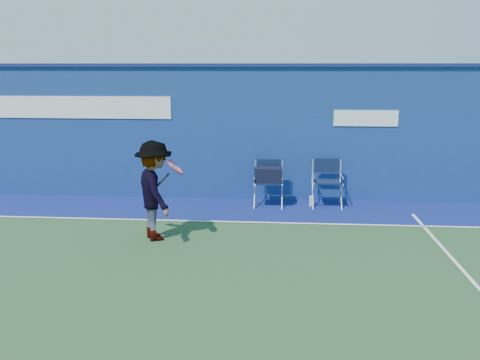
# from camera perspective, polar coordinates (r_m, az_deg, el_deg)

# --- Properties ---
(ground) EXTENTS (80.00, 80.00, 0.00)m
(ground) POSITION_cam_1_polar(r_m,az_deg,el_deg) (7.26, -9.68, -12.18)
(ground) COLOR #264926
(ground) RESTS_ON ground
(stadium_wall) EXTENTS (24.00, 0.50, 3.08)m
(stadium_wall) POSITION_cam_1_polar(r_m,az_deg,el_deg) (11.79, -3.93, 5.48)
(stadium_wall) COLOR navy
(stadium_wall) RESTS_ON ground
(out_of_bounds_strip) EXTENTS (24.00, 1.80, 0.01)m
(out_of_bounds_strip) POSITION_cam_1_polar(r_m,az_deg,el_deg) (11.04, -4.60, -3.24)
(out_of_bounds_strip) COLOR navy
(out_of_bounds_strip) RESTS_ON ground
(court_lines) EXTENTS (24.00, 12.00, 0.01)m
(court_lines) POSITION_cam_1_polar(r_m,az_deg,el_deg) (7.79, -8.61, -10.27)
(court_lines) COLOR white
(court_lines) RESTS_ON out_of_bounds_strip
(directors_chair_left) EXTENTS (0.60, 0.54, 1.01)m
(directors_chair_left) POSITION_cam_1_polar(r_m,az_deg,el_deg) (11.13, 3.21, -0.87)
(directors_chair_left) COLOR silver
(directors_chair_left) RESTS_ON ground
(directors_chair_right) EXTENTS (0.61, 0.55, 1.03)m
(directors_chair_right) POSITION_cam_1_polar(r_m,az_deg,el_deg) (11.28, 9.73, -1.35)
(directors_chair_right) COLOR silver
(directors_chair_right) RESTS_ON ground
(water_bottle) EXTENTS (0.07, 0.07, 0.24)m
(water_bottle) POSITION_cam_1_polar(r_m,az_deg,el_deg) (11.28, 7.96, -2.36)
(water_bottle) COLOR silver
(water_bottle) RESTS_ON ground
(tennis_player) EXTENTS (1.13, 1.32, 1.77)m
(tennis_player) POSITION_cam_1_polar(r_m,az_deg,el_deg) (9.05, -9.55, -1.18)
(tennis_player) COLOR #EA4738
(tennis_player) RESTS_ON ground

